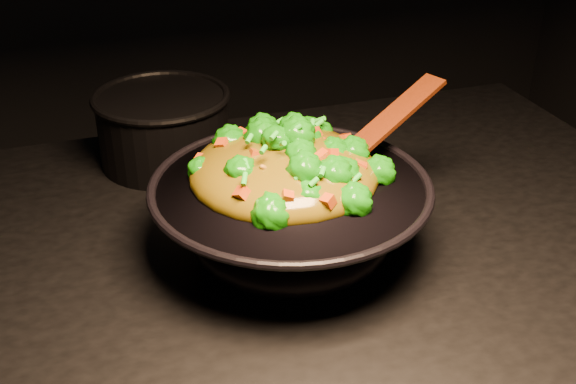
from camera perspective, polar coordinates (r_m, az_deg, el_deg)
name	(u,v)px	position (r m, az deg, el deg)	size (l,w,h in m)	color
wok	(290,218)	(0.94, 0.19, -2.10)	(0.35, 0.35, 0.10)	black
stir_fry	(284,146)	(0.92, -0.34, 3.68)	(0.25, 0.25, 0.09)	#157408
spatula	(380,128)	(0.98, 7.25, 5.01)	(0.24, 0.04, 0.01)	#361305
back_pot	(164,128)	(1.18, -9.80, 5.03)	(0.21, 0.21, 0.12)	black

